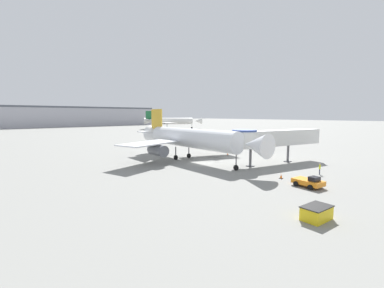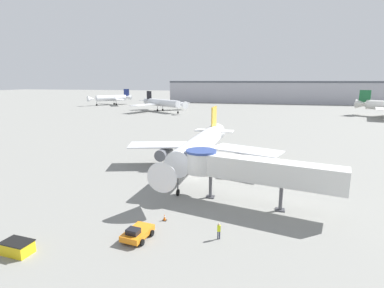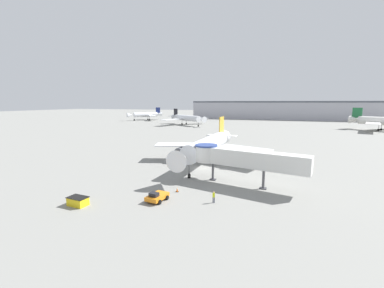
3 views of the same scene
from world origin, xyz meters
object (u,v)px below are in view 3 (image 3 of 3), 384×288
object	(u,v)px
pushback_tug_orange	(157,197)
background_jet_navy_tail	(146,115)
jet_bridge	(240,158)
ground_crew_marshaller	(214,196)
traffic_cone_starboard_wing	(255,167)
service_container_yellow	(78,201)
background_jet_black_tail	(186,118)
traffic_cone_near_nose	(177,190)
main_airplane	(208,145)

from	to	relation	value
pushback_tug_orange	background_jet_navy_tail	world-z (taller)	background_jet_navy_tail
background_jet_navy_tail	jet_bridge	bearing A→B (deg)	-17.23
ground_crew_marshaller	traffic_cone_starboard_wing	bearing A→B (deg)	64.71
service_container_yellow	background_jet_black_tail	xyz separation A→B (m)	(-29.47, 123.98, 3.75)
ground_crew_marshaller	background_jet_navy_tail	xyz separation A→B (m)	(-92.07, 148.46, 3.40)
pushback_tug_orange	ground_crew_marshaller	distance (m)	8.16
service_container_yellow	traffic_cone_near_nose	world-z (taller)	service_container_yellow
main_airplane	ground_crew_marshaller	world-z (taller)	main_airplane
traffic_cone_starboard_wing	background_jet_navy_tail	bearing A→B (deg)	127.04
traffic_cone_starboard_wing	background_jet_black_tail	bearing A→B (deg)	117.96
traffic_cone_starboard_wing	jet_bridge	bearing A→B (deg)	-97.72
jet_bridge	background_jet_navy_tail	world-z (taller)	background_jet_navy_tail
jet_bridge	traffic_cone_near_nose	distance (m)	11.98
traffic_cone_near_nose	traffic_cone_starboard_wing	world-z (taller)	traffic_cone_near_nose
traffic_cone_starboard_wing	background_jet_black_tail	xyz separation A→B (m)	(-50.73, 95.60, 4.03)
service_container_yellow	background_jet_navy_tail	xyz separation A→B (m)	(-74.60, 155.41, 3.76)
traffic_cone_near_nose	background_jet_navy_tail	size ratio (longest dim) A/B	0.03
background_jet_black_tail	pushback_tug_orange	bearing A→B (deg)	-125.14
traffic_cone_starboard_wing	ground_crew_marshaller	distance (m)	21.77
ground_crew_marshaller	background_jet_black_tail	world-z (taller)	background_jet_black_tail
service_container_yellow	background_jet_navy_tail	size ratio (longest dim) A/B	0.11
service_container_yellow	traffic_cone_starboard_wing	distance (m)	35.46
background_jet_black_tail	service_container_yellow	bearing A→B (deg)	-129.93
main_airplane	background_jet_black_tail	size ratio (longest dim) A/B	1.06
pushback_tug_orange	main_airplane	bearing A→B (deg)	95.27
main_airplane	service_container_yellow	distance (m)	31.24
jet_bridge	background_jet_black_tail	xyz separation A→B (m)	(-49.11, 107.59, -0.37)
jet_bridge	traffic_cone_near_nose	world-z (taller)	jet_bridge
pushback_tug_orange	ground_crew_marshaller	world-z (taller)	ground_crew_marshaller
main_airplane	traffic_cone_starboard_wing	bearing A→B (deg)	-2.19
jet_bridge	ground_crew_marshaller	world-z (taller)	jet_bridge
traffic_cone_starboard_wing	ground_crew_marshaller	bearing A→B (deg)	-100.05
pushback_tug_orange	service_container_yellow	size ratio (longest dim) A/B	1.31
service_container_yellow	traffic_cone_near_nose	xyz separation A→B (m)	(10.88, 9.49, -0.26)
background_jet_black_tail	ground_crew_marshaller	bearing A→B (deg)	-121.44
service_container_yellow	traffic_cone_starboard_wing	bearing A→B (deg)	53.15
pushback_tug_orange	background_jet_navy_tail	bearing A→B (deg)	127.05
jet_bridge	traffic_cone_near_nose	size ratio (longest dim) A/B	26.41
ground_crew_marshaller	background_jet_navy_tail	bearing A→B (deg)	106.57
background_jet_black_tail	background_jet_navy_tail	xyz separation A→B (m)	(-45.14, 31.44, 0.01)
ground_crew_marshaller	background_jet_navy_tail	size ratio (longest dim) A/B	0.07
main_airplane	pushback_tug_orange	size ratio (longest dim) A/B	8.83
pushback_tug_orange	service_container_yellow	distance (m)	10.78
jet_bridge	pushback_tug_orange	distance (m)	15.75
jet_bridge	service_container_yellow	distance (m)	25.91
pushback_tug_orange	background_jet_black_tail	distance (m)	125.27
main_airplane	jet_bridge	size ratio (longest dim) A/B	1.68
pushback_tug_orange	service_container_yellow	world-z (taller)	pushback_tug_orange
main_airplane	service_container_yellow	bearing A→B (deg)	-108.14
traffic_cone_near_nose	background_jet_black_tail	distance (m)	121.46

